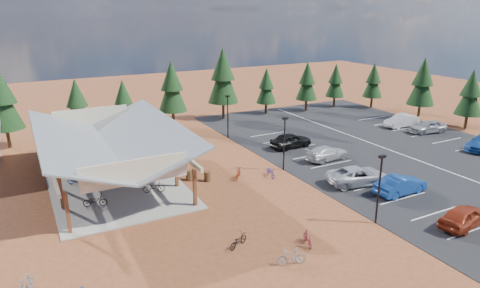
% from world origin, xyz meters
% --- Properties ---
extents(ground, '(140.00, 140.00, 0.00)m').
position_xyz_m(ground, '(0.00, 0.00, 0.00)').
color(ground, brown).
rests_on(ground, ground).
extents(asphalt_lot, '(27.00, 44.00, 0.04)m').
position_xyz_m(asphalt_lot, '(18.50, 3.00, 0.02)').
color(asphalt_lot, black).
rests_on(asphalt_lot, ground).
extents(concrete_pad, '(10.60, 18.60, 0.10)m').
position_xyz_m(concrete_pad, '(-10.00, 7.00, 0.05)').
color(concrete_pad, gray).
rests_on(concrete_pad, ground).
extents(bike_pavilion, '(11.65, 19.40, 4.97)m').
position_xyz_m(bike_pavilion, '(-10.00, 7.00, 3.82)').
color(bike_pavilion, '#5A2F19').
rests_on(bike_pavilion, concrete_pad).
extents(lamp_post_0, '(0.50, 0.25, 5.14)m').
position_xyz_m(lamp_post_0, '(5.00, -10.00, 2.98)').
color(lamp_post_0, black).
rests_on(lamp_post_0, ground).
extents(lamp_post_1, '(0.50, 0.25, 5.14)m').
position_xyz_m(lamp_post_1, '(5.00, 2.00, 2.98)').
color(lamp_post_1, black).
rests_on(lamp_post_1, ground).
extents(lamp_post_2, '(0.50, 0.25, 5.14)m').
position_xyz_m(lamp_post_2, '(5.00, 14.00, 2.98)').
color(lamp_post_2, black).
rests_on(lamp_post_2, ground).
extents(trash_bin_0, '(0.60, 0.60, 0.90)m').
position_xyz_m(trash_bin_0, '(-2.54, 2.84, 0.45)').
color(trash_bin_0, '#49311A').
rests_on(trash_bin_0, ground).
extents(trash_bin_1, '(0.60, 0.60, 0.90)m').
position_xyz_m(trash_bin_1, '(-3.90, 3.77, 0.45)').
color(trash_bin_1, '#49311A').
rests_on(trash_bin_1, ground).
extents(pine_1, '(3.82, 3.82, 8.91)m').
position_xyz_m(pine_1, '(-18.07, 21.89, 5.44)').
color(pine_1, '#382314').
rests_on(pine_1, ground).
extents(pine_2, '(3.09, 3.09, 7.20)m').
position_xyz_m(pine_2, '(-10.63, 21.24, 4.40)').
color(pine_2, '#382314').
rests_on(pine_2, ground).
extents(pine_3, '(2.85, 2.85, 6.64)m').
position_xyz_m(pine_3, '(-5.29, 21.59, 4.05)').
color(pine_3, '#382314').
rests_on(pine_3, ground).
extents(pine_4, '(3.67, 3.67, 8.55)m').
position_xyz_m(pine_4, '(1.04, 22.04, 5.22)').
color(pine_4, '#382314').
rests_on(pine_4, ground).
extents(pine_5, '(4.20, 4.20, 9.79)m').
position_xyz_m(pine_5, '(8.50, 22.56, 5.98)').
color(pine_5, '#382314').
rests_on(pine_5, ground).
extents(pine_6, '(2.87, 2.87, 6.68)m').
position_xyz_m(pine_6, '(15.35, 22.46, 4.07)').
color(pine_6, '#382314').
rests_on(pine_6, ground).
extents(pine_7, '(3.15, 3.15, 7.34)m').
position_xyz_m(pine_7, '(21.61, 21.22, 4.48)').
color(pine_7, '#382314').
rests_on(pine_7, ground).
extents(pine_8, '(2.87, 2.87, 6.68)m').
position_xyz_m(pine_8, '(27.28, 21.58, 4.08)').
color(pine_8, '#382314').
rests_on(pine_8, ground).
extents(pine_11, '(3.26, 3.26, 7.59)m').
position_xyz_m(pine_11, '(33.80, 3.56, 4.63)').
color(pine_11, '#382314').
rests_on(pine_11, ground).
extents(pine_12, '(3.65, 3.65, 8.50)m').
position_xyz_m(pine_12, '(32.50, 9.84, 5.19)').
color(pine_12, '#382314').
rests_on(pine_12, ground).
extents(pine_13, '(2.96, 2.96, 6.89)m').
position_xyz_m(pine_13, '(32.03, 18.42, 4.20)').
color(pine_13, '#382314').
rests_on(pine_13, ground).
extents(bike_0, '(1.93, 1.17, 0.96)m').
position_xyz_m(bike_0, '(-12.34, 1.94, 0.58)').
color(bike_0, black).
rests_on(bike_0, concrete_pad).
extents(bike_1, '(1.70, 0.99, 0.99)m').
position_xyz_m(bike_1, '(-10.81, 4.78, 0.59)').
color(bike_1, '#979A9F').
rests_on(bike_1, concrete_pad).
extents(bike_2, '(1.87, 0.93, 0.94)m').
position_xyz_m(bike_2, '(-12.81, 7.42, 0.57)').
color(bike_2, navy).
rests_on(bike_2, concrete_pad).
extents(bike_3, '(1.88, 0.85, 1.09)m').
position_xyz_m(bike_3, '(-12.44, 14.80, 0.65)').
color(bike_3, maroon).
rests_on(bike_3, concrete_pad).
extents(bike_4, '(1.86, 1.07, 0.93)m').
position_xyz_m(bike_4, '(-7.53, 2.41, 0.56)').
color(bike_4, black).
rests_on(bike_4, concrete_pad).
extents(bike_5, '(1.82, 0.92, 1.05)m').
position_xyz_m(bike_5, '(-7.68, 3.89, 0.63)').
color(bike_5, '#9B9FA4').
rests_on(bike_5, concrete_pad).
extents(bike_6, '(1.70, 0.78, 0.86)m').
position_xyz_m(bike_6, '(-8.41, 7.04, 0.53)').
color(bike_6, navy).
rests_on(bike_6, concrete_pad).
extents(bike_7, '(1.53, 0.70, 0.89)m').
position_xyz_m(bike_7, '(-9.05, 13.46, 0.54)').
color(bike_7, maroon).
rests_on(bike_7, concrete_pad).
extents(bike_9, '(1.38, 1.61, 1.00)m').
position_xyz_m(bike_9, '(-17.57, -7.08, 0.50)').
color(bike_9, gray).
rests_on(bike_9, ground).
extents(bike_11, '(0.89, 1.64, 0.95)m').
position_xyz_m(bike_11, '(-1.10, -10.14, 0.47)').
color(bike_11, maroon).
rests_on(bike_11, ground).
extents(bike_12, '(1.80, 1.31, 0.90)m').
position_xyz_m(bike_12, '(-5.21, -8.26, 0.45)').
color(bike_12, black).
rests_on(bike_12, ground).
extents(bike_13, '(1.90, 1.01, 1.10)m').
position_xyz_m(bike_13, '(-3.30, -11.52, 0.55)').
color(bike_13, gray).
rests_on(bike_13, ground).
extents(bike_14, '(0.93, 1.88, 0.95)m').
position_xyz_m(bike_14, '(3.00, 1.09, 0.47)').
color(bike_14, '#12128B').
rests_on(bike_14, ground).
extents(bike_15, '(1.43, 1.60, 1.01)m').
position_xyz_m(bike_15, '(0.19, 2.08, 0.51)').
color(bike_15, maroon).
rests_on(bike_15, ground).
extents(bike_16, '(1.85, 0.76, 0.95)m').
position_xyz_m(bike_16, '(-3.95, 6.47, 0.48)').
color(bike_16, black).
rests_on(bike_16, ground).
extents(car_0, '(4.75, 2.52, 1.54)m').
position_xyz_m(car_0, '(10.08, -13.23, 0.81)').
color(car_0, maroon).
rests_on(car_0, asphalt_lot).
extents(car_1, '(4.81, 1.79, 1.57)m').
position_xyz_m(car_1, '(10.47, -7.19, 0.83)').
color(car_1, navy).
rests_on(car_1, asphalt_lot).
extents(car_2, '(5.95, 3.65, 1.54)m').
position_xyz_m(car_2, '(8.82, -3.96, 0.81)').
color(car_2, '#ABACB4').
rests_on(car_2, asphalt_lot).
extents(car_3, '(4.93, 2.27, 1.40)m').
position_xyz_m(car_3, '(10.47, 2.30, 0.74)').
color(car_3, '#B7B7B7').
rests_on(car_3, asphalt_lot).
extents(car_4, '(4.96, 2.31, 1.64)m').
position_xyz_m(car_4, '(9.42, 7.35, 0.86)').
color(car_4, black).
rests_on(car_4, asphalt_lot).
extents(car_8, '(4.95, 2.64, 1.60)m').
position_xyz_m(car_8, '(27.73, 4.38, 0.84)').
color(car_8, gray).
rests_on(car_8, asphalt_lot).
extents(car_9, '(4.98, 1.83, 1.63)m').
position_xyz_m(car_9, '(27.10, 7.91, 0.85)').
color(car_9, silver).
rests_on(car_9, asphalt_lot).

